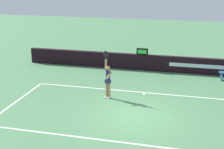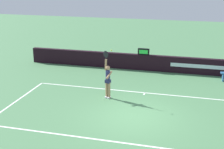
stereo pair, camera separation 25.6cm
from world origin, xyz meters
name	(u,v)px [view 1 (the left image)]	position (x,y,z in m)	size (l,w,h in m)	color
ground_plane	(135,116)	(0.00, 0.00, 0.00)	(60.00, 60.00, 0.00)	#497B4F
court_lines	(136,113)	(0.00, 0.29, 0.00)	(11.89, 5.37, 0.00)	white
back_wall	(154,63)	(0.00, 6.94, 0.51)	(16.94, 0.30, 1.01)	black
speed_display	(142,51)	(-0.77, 6.93, 1.21)	(0.72, 0.17, 0.40)	black
tennis_player	(108,79)	(-1.69, 1.75, 1.00)	(0.48, 0.50, 2.43)	#9E7754
tennis_ball	(112,50)	(-1.45, 1.58, 2.50)	(0.07, 0.07, 0.07)	#D2E431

